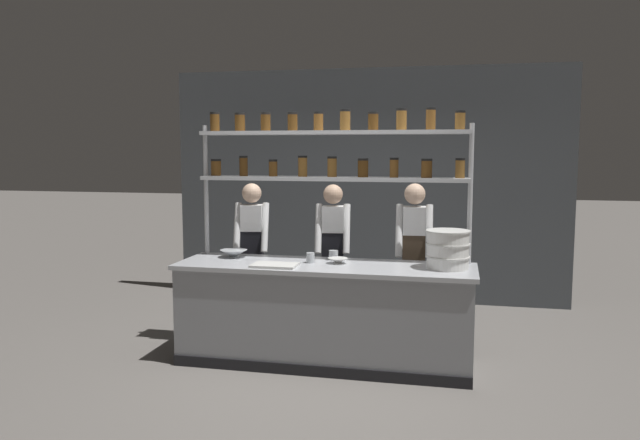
{
  "coord_description": "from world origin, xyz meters",
  "views": [
    {
      "loc": [
        1.17,
        -5.43,
        1.96
      ],
      "look_at": [
        -0.09,
        0.2,
        1.3
      ],
      "focal_mm": 35.0,
      "sensor_mm": 36.0,
      "label": 1
    }
  ],
  "objects_px": {
    "chef_left": "(252,249)",
    "serving_cup_by_board": "(310,258)",
    "chef_right": "(414,254)",
    "serving_cup_front": "(333,255)",
    "prep_bowl_near_left": "(234,254)",
    "chef_center": "(333,250)",
    "cutting_board": "(275,265)",
    "container_stack": "(448,249)",
    "spice_shelf_unit": "(332,159)",
    "prep_bowl_center_front": "(338,261)"
  },
  "relations": [
    {
      "from": "serving_cup_front",
      "to": "prep_bowl_center_front",
      "type": "bearing_deg",
      "value": -66.31
    },
    {
      "from": "chef_right",
      "to": "chef_center",
      "type": "bearing_deg",
      "value": 166.56
    },
    {
      "from": "serving_cup_front",
      "to": "chef_right",
      "type": "bearing_deg",
      "value": 32.2
    },
    {
      "from": "chef_right",
      "to": "prep_bowl_near_left",
      "type": "distance_m",
      "value": 1.76
    },
    {
      "from": "prep_bowl_center_front",
      "to": "chef_center",
      "type": "bearing_deg",
      "value": 104.64
    },
    {
      "from": "spice_shelf_unit",
      "to": "prep_bowl_center_front",
      "type": "relative_size",
      "value": 14.17
    },
    {
      "from": "chef_right",
      "to": "prep_bowl_center_front",
      "type": "bearing_deg",
      "value": -139.37
    },
    {
      "from": "prep_bowl_near_left",
      "to": "container_stack",
      "type": "bearing_deg",
      "value": -3.75
    },
    {
      "from": "chef_left",
      "to": "chef_right",
      "type": "xyz_separation_m",
      "value": [
        1.69,
        -0.04,
        0.01
      ]
    },
    {
      "from": "chef_left",
      "to": "prep_bowl_near_left",
      "type": "distance_m",
      "value": 0.56
    },
    {
      "from": "serving_cup_by_board",
      "to": "container_stack",
      "type": "bearing_deg",
      "value": -0.12
    },
    {
      "from": "chef_center",
      "to": "chef_right",
      "type": "height_order",
      "value": "chef_right"
    },
    {
      "from": "chef_center",
      "to": "serving_cup_by_board",
      "type": "bearing_deg",
      "value": -100.71
    },
    {
      "from": "chef_right",
      "to": "cutting_board",
      "type": "xyz_separation_m",
      "value": [
        -1.16,
        -0.9,
        0.0
      ]
    },
    {
      "from": "cutting_board",
      "to": "serving_cup_by_board",
      "type": "xyz_separation_m",
      "value": [
        0.27,
        0.25,
        0.03
      ]
    },
    {
      "from": "chef_right",
      "to": "serving_cup_by_board",
      "type": "distance_m",
      "value": 1.11
    },
    {
      "from": "chef_right",
      "to": "prep_bowl_near_left",
      "type": "bearing_deg",
      "value": -166.3
    },
    {
      "from": "spice_shelf_unit",
      "to": "prep_bowl_center_front",
      "type": "distance_m",
      "value": 0.96
    },
    {
      "from": "cutting_board",
      "to": "prep_bowl_near_left",
      "type": "height_order",
      "value": "prep_bowl_near_left"
    },
    {
      "from": "serving_cup_by_board",
      "to": "chef_left",
      "type": "bearing_deg",
      "value": 139.15
    },
    {
      "from": "container_stack",
      "to": "cutting_board",
      "type": "height_order",
      "value": "container_stack"
    },
    {
      "from": "serving_cup_by_board",
      "to": "prep_bowl_near_left",
      "type": "bearing_deg",
      "value": 170.68
    },
    {
      "from": "chef_left",
      "to": "cutting_board",
      "type": "height_order",
      "value": "chef_left"
    },
    {
      "from": "container_stack",
      "to": "cutting_board",
      "type": "relative_size",
      "value": 0.96
    },
    {
      "from": "chef_right",
      "to": "prep_bowl_center_front",
      "type": "xyz_separation_m",
      "value": [
        -0.64,
        -0.62,
        0.01
      ]
    },
    {
      "from": "chef_left",
      "to": "container_stack",
      "type": "xyz_separation_m",
      "value": [
        2.02,
        -0.69,
        0.17
      ]
    },
    {
      "from": "container_stack",
      "to": "chef_right",
      "type": "bearing_deg",
      "value": 117.34
    },
    {
      "from": "chef_left",
      "to": "serving_cup_by_board",
      "type": "distance_m",
      "value": 1.05
    },
    {
      "from": "serving_cup_front",
      "to": "serving_cup_by_board",
      "type": "height_order",
      "value": "serving_cup_by_board"
    },
    {
      "from": "prep_bowl_near_left",
      "to": "serving_cup_front",
      "type": "relative_size",
      "value": 2.86
    },
    {
      "from": "chef_right",
      "to": "serving_cup_front",
      "type": "xyz_separation_m",
      "value": [
        -0.72,
        -0.45,
        0.04
      ]
    },
    {
      "from": "chef_left",
      "to": "prep_bowl_center_front",
      "type": "distance_m",
      "value": 1.23
    },
    {
      "from": "prep_bowl_near_left",
      "to": "chef_right",
      "type": "bearing_deg",
      "value": 17.12
    },
    {
      "from": "chef_left",
      "to": "cutting_board",
      "type": "distance_m",
      "value": 1.07
    },
    {
      "from": "prep_bowl_near_left",
      "to": "serving_cup_by_board",
      "type": "height_order",
      "value": "serving_cup_by_board"
    },
    {
      "from": "spice_shelf_unit",
      "to": "serving_cup_front",
      "type": "bearing_deg",
      "value": -69.18
    },
    {
      "from": "container_stack",
      "to": "serving_cup_front",
      "type": "xyz_separation_m",
      "value": [
        -1.06,
        0.2,
        -0.12
      ]
    },
    {
      "from": "cutting_board",
      "to": "serving_cup_by_board",
      "type": "height_order",
      "value": "serving_cup_by_board"
    },
    {
      "from": "container_stack",
      "to": "serving_cup_by_board",
      "type": "distance_m",
      "value": 1.24
    },
    {
      "from": "chef_left",
      "to": "prep_bowl_center_front",
      "type": "height_order",
      "value": "chef_left"
    },
    {
      "from": "container_stack",
      "to": "prep_bowl_near_left",
      "type": "bearing_deg",
      "value": 176.25
    },
    {
      "from": "chef_center",
      "to": "prep_bowl_near_left",
      "type": "relative_size",
      "value": 6.11
    },
    {
      "from": "chef_right",
      "to": "serving_cup_front",
      "type": "distance_m",
      "value": 0.85
    },
    {
      "from": "chef_right",
      "to": "cutting_board",
      "type": "relative_size",
      "value": 4.06
    },
    {
      "from": "chef_left",
      "to": "prep_bowl_near_left",
      "type": "height_order",
      "value": "chef_left"
    },
    {
      "from": "chef_left",
      "to": "chef_right",
      "type": "relative_size",
      "value": 0.99
    },
    {
      "from": "serving_cup_by_board",
      "to": "spice_shelf_unit",
      "type": "bearing_deg",
      "value": 63.75
    },
    {
      "from": "prep_bowl_near_left",
      "to": "prep_bowl_center_front",
      "type": "bearing_deg",
      "value": -5.66
    },
    {
      "from": "chef_left",
      "to": "serving_cup_by_board",
      "type": "relative_size",
      "value": 17.14
    },
    {
      "from": "spice_shelf_unit",
      "to": "serving_cup_front",
      "type": "relative_size",
      "value": 28.27
    }
  ]
}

